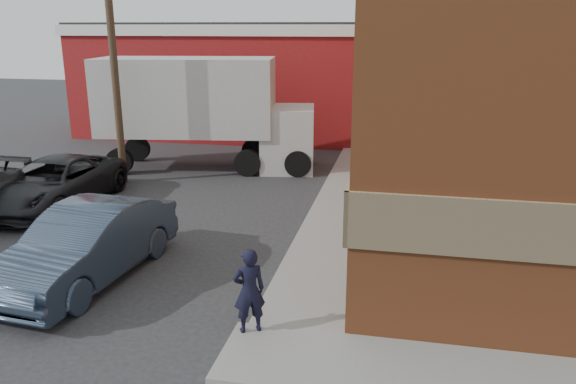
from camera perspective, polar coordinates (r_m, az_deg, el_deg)
The scene contains 8 objects.
ground at distance 10.75m, azimuth -2.44°, elevation -13.86°, with size 90.00×90.00×0.00m, color #28282B.
sidewalk_west at distance 18.85m, azimuth 6.03°, elevation -0.15°, with size 1.80×18.00×0.12m, color gray.
warehouse at distance 30.27m, azimuth -4.33°, elevation 11.50°, with size 16.30×8.30×5.60m.
utility_pole at distance 20.51m, azimuth -17.39°, elevation 13.86°, with size 2.00×0.26×9.00m.
man at distance 10.15m, azimuth -3.97°, elevation -9.95°, with size 0.58×0.38×1.59m, color black.
sedan at distance 13.13m, azimuth -19.71°, elevation -5.04°, with size 1.75×5.03×1.66m, color #323F53.
suv_a at distance 18.90m, azimuth -22.68°, elevation 0.85°, with size 2.48×5.37×1.49m, color black.
box_truck at distance 22.11m, azimuth -8.08°, elevation 8.64°, with size 8.97×3.87×4.28m.
Camera 1 is at (2.33, -8.98, 5.43)m, focal length 35.00 mm.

